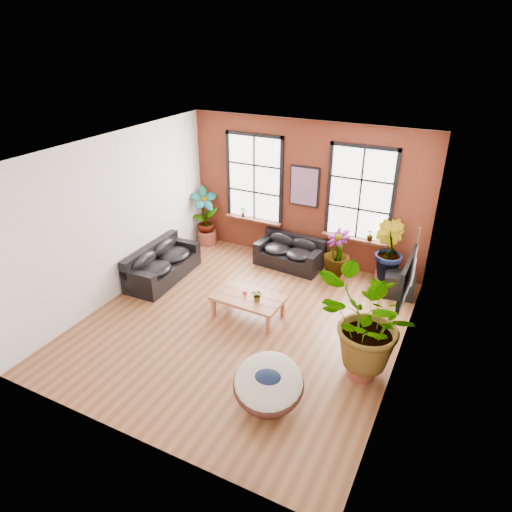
{
  "coord_description": "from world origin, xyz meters",
  "views": [
    {
      "loc": [
        3.65,
        -6.7,
        5.36
      ],
      "look_at": [
        0.0,
        0.6,
        1.25
      ],
      "focal_mm": 32.0,
      "sensor_mm": 36.0,
      "label": 1
    }
  ],
  "objects_px": {
    "sofa_back": "(290,253)",
    "coffee_table": "(248,299)",
    "sofa_left": "(161,264)",
    "papasan_chair": "(269,384)"
  },
  "relations": [
    {
      "from": "sofa_back",
      "to": "coffee_table",
      "type": "bearing_deg",
      "value": -82.68
    },
    {
      "from": "coffee_table",
      "to": "papasan_chair",
      "type": "height_order",
      "value": "papasan_chair"
    },
    {
      "from": "sofa_back",
      "to": "papasan_chair",
      "type": "bearing_deg",
      "value": -66.35
    },
    {
      "from": "sofa_back",
      "to": "coffee_table",
      "type": "relative_size",
      "value": 1.16
    },
    {
      "from": "sofa_back",
      "to": "sofa_left",
      "type": "distance_m",
      "value": 3.15
    },
    {
      "from": "sofa_back",
      "to": "papasan_chair",
      "type": "height_order",
      "value": "papasan_chair"
    },
    {
      "from": "sofa_left",
      "to": "coffee_table",
      "type": "xyz_separation_m",
      "value": [
        2.57,
        -0.51,
        0.04
      ]
    },
    {
      "from": "papasan_chair",
      "to": "sofa_back",
      "type": "bearing_deg",
      "value": 92.11
    },
    {
      "from": "sofa_back",
      "to": "sofa_left",
      "type": "bearing_deg",
      "value": -136.66
    },
    {
      "from": "coffee_table",
      "to": "papasan_chair",
      "type": "bearing_deg",
      "value": -53.1
    }
  ]
}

